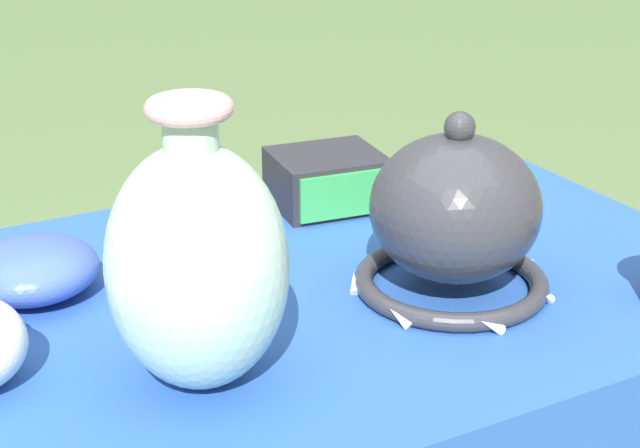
% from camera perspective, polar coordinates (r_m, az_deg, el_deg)
% --- Properties ---
extents(display_table, '(1.02, 0.68, 0.78)m').
position_cam_1_polar(display_table, '(1.19, -0.46, -7.72)').
color(display_table, olive).
rests_on(display_table, ground_plane).
extents(vase_tall_bulbous, '(0.17, 0.17, 0.28)m').
position_cam_1_polar(vase_tall_bulbous, '(0.92, -7.15, -2.31)').
color(vase_tall_bulbous, '#A8CCB7').
rests_on(vase_tall_bulbous, display_table).
extents(vase_dome_bell, '(0.23, 0.24, 0.22)m').
position_cam_1_polar(vase_dome_bell, '(1.11, 7.83, 0.30)').
color(vase_dome_bell, '#2D2D33').
rests_on(vase_dome_bell, display_table).
extents(mosaic_tile_box, '(0.16, 0.15, 0.08)m').
position_cam_1_polar(mosaic_tile_box, '(1.37, 0.43, 2.59)').
color(mosaic_tile_box, '#232328').
rests_on(mosaic_tile_box, display_table).
extents(bowl_shallow_cobalt, '(0.15, 0.15, 0.07)m').
position_cam_1_polar(bowl_shallow_cobalt, '(1.16, -16.38, -2.53)').
color(bowl_shallow_cobalt, '#3851A8').
rests_on(bowl_shallow_cobalt, display_table).
extents(pot_squat_ochre, '(0.10, 0.10, 0.05)m').
position_cam_1_polar(pot_squat_ochre, '(1.32, -7.30, 0.90)').
color(pot_squat_ochre, gold).
rests_on(pot_squat_ochre, display_table).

